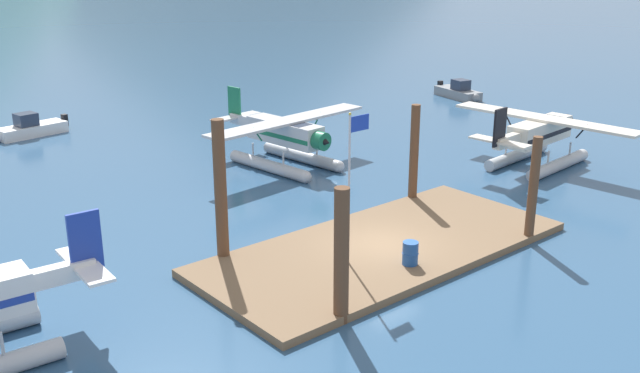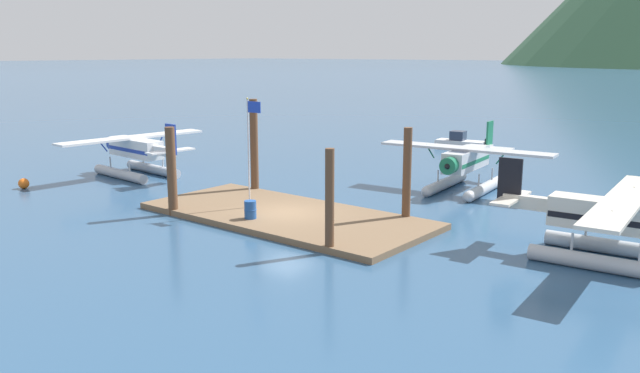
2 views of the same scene
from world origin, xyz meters
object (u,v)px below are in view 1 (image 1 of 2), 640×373
Objects in this scene: seaplane_silver_bow_right at (285,139)px; flagpole at (352,170)px; boat_grey_open_east at (459,92)px; fuel_drum at (410,253)px; boat_white_open_north at (30,128)px; seaplane_cream_stbd_fwd at (539,138)px.

flagpole is at bearing -117.21° from seaplane_silver_bow_right.
boat_grey_open_east is (21.88, 5.96, -1.09)m from seaplane_silver_bow_right.
boat_white_open_north is at bearing 97.09° from fuel_drum.
boat_grey_open_east is at bearing -18.00° from boat_white_open_north.
seaplane_silver_bow_right is 17.83m from boat_white_open_north.
fuel_drum is 14.32m from seaplane_silver_bow_right.
boat_white_open_north is (-8.28, 15.75, -1.09)m from seaplane_silver_bow_right.
fuel_drum is 0.18× the size of boat_grey_open_east.
seaplane_cream_stbd_fwd is at bearing -39.45° from seaplane_silver_bow_right.
fuel_drum is 29.50m from boat_white_open_north.
fuel_drum is at bearing -143.70° from boat_grey_open_east.
flagpole reaches higher than seaplane_silver_bow_right.
seaplane_silver_bow_right is 2.17× the size of boat_grey_open_east.
seaplane_cream_stbd_fwd reaches higher than boat_white_open_north.
seaplane_cream_stbd_fwd is 18.54m from boat_grey_open_east.
flagpole is 3.80m from fuel_drum.
seaplane_silver_bow_right is 2.15× the size of boat_white_open_north.
seaplane_silver_bow_right reaches higher than boat_grey_open_east.
fuel_drum is at bearing -46.64° from flagpole.
flagpole reaches higher than boat_grey_open_east.
flagpole is 0.54× the size of seaplane_cream_stbd_fwd.
boat_grey_open_east is (26.51, 19.48, -0.25)m from fuel_drum.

